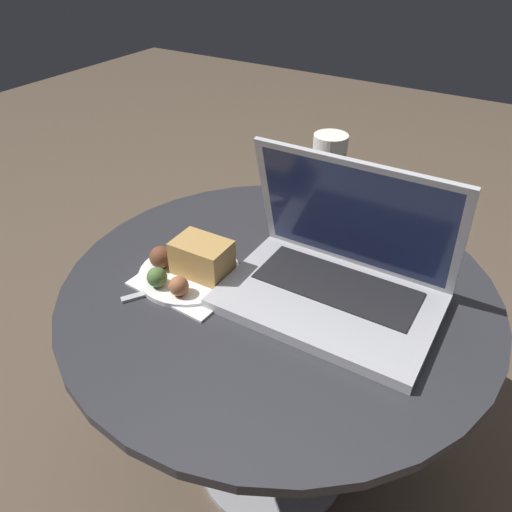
{
  "coord_description": "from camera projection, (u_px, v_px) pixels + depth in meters",
  "views": [
    {
      "loc": [
        0.32,
        -0.59,
        1.04
      ],
      "look_at": [
        -0.02,
        -0.04,
        0.58
      ],
      "focal_mm": 35.0,
      "sensor_mm": 36.0,
      "label": 1
    }
  ],
  "objects": [
    {
      "name": "ground_plane",
      "position": [
        273.0,
        459.0,
        1.15
      ],
      "size": [
        6.0,
        6.0,
        0.0
      ],
      "primitive_type": "plane",
      "color": "brown"
    },
    {
      "name": "table",
      "position": [
        277.0,
        334.0,
        0.92
      ],
      "size": [
        0.74,
        0.74,
        0.51
      ],
      "color": "#9E9EA3",
      "rests_on": "ground_plane"
    },
    {
      "name": "napkin",
      "position": [
        185.0,
        284.0,
        0.85
      ],
      "size": [
        0.18,
        0.13,
        0.0
      ],
      "color": "white",
      "rests_on": "table"
    },
    {
      "name": "laptop",
      "position": [
        337.0,
        272.0,
        0.8
      ],
      "size": [
        0.34,
        0.23,
        0.23
      ],
      "color": "#B2B2B7",
      "rests_on": "table"
    },
    {
      "name": "beer_glass",
      "position": [
        327.0,
        183.0,
        0.95
      ],
      "size": [
        0.06,
        0.06,
        0.19
      ],
      "color": "gold",
      "rests_on": "table"
    },
    {
      "name": "snack_plate",
      "position": [
        191.0,
        265.0,
        0.86
      ],
      "size": [
        0.18,
        0.18,
        0.07
      ],
      "color": "white",
      "rests_on": "table"
    },
    {
      "name": "fork",
      "position": [
        177.0,
        285.0,
        0.85
      ],
      "size": [
        0.1,
        0.15,
        0.0
      ],
      "color": "#B2B2B7",
      "rests_on": "table"
    }
  ]
}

